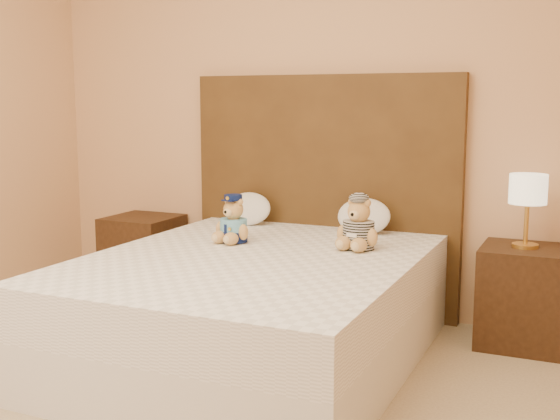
% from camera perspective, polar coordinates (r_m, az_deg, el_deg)
% --- Properties ---
extents(bed, '(1.60, 2.00, 0.55)m').
position_cam_1_polar(bed, '(3.67, -2.14, -7.95)').
color(bed, white).
rests_on(bed, ground).
extents(headboard, '(1.75, 0.08, 1.50)m').
position_cam_1_polar(headboard, '(4.48, 3.56, 1.31)').
color(headboard, '#503618').
rests_on(headboard, ground).
extents(nightstand_left, '(0.45, 0.45, 0.55)m').
position_cam_1_polar(nightstand_left, '(4.96, -11.03, -3.67)').
color(nightstand_left, '#3C2413').
rests_on(nightstand_left, ground).
extents(nightstand_right, '(0.45, 0.45, 0.55)m').
position_cam_1_polar(nightstand_right, '(4.10, 19.09, -6.65)').
color(nightstand_right, '#3C2413').
rests_on(nightstand_right, ground).
extents(lamp, '(0.20, 0.20, 0.40)m').
position_cam_1_polar(lamp, '(3.99, 19.51, 1.32)').
color(lamp, gold).
rests_on(lamp, nightstand_right).
extents(teddy_police, '(0.27, 0.26, 0.27)m').
position_cam_1_polar(teddy_police, '(3.93, -3.80, -0.72)').
color(teddy_police, '#BB8C49').
rests_on(teddy_police, bed).
extents(teddy_prisoner, '(0.29, 0.28, 0.28)m').
position_cam_1_polar(teddy_prisoner, '(3.77, 6.41, -1.07)').
color(teddy_prisoner, '#BB8C49').
rests_on(teddy_prisoner, bed).
extents(pillow_left, '(0.32, 0.20, 0.22)m').
position_cam_1_polar(pillow_left, '(4.51, -2.63, 0.23)').
color(pillow_left, white).
rests_on(pillow_left, bed).
extents(pillow_right, '(0.33, 0.21, 0.23)m').
position_cam_1_polar(pillow_right, '(4.22, 6.82, -0.36)').
color(pillow_right, white).
rests_on(pillow_right, bed).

